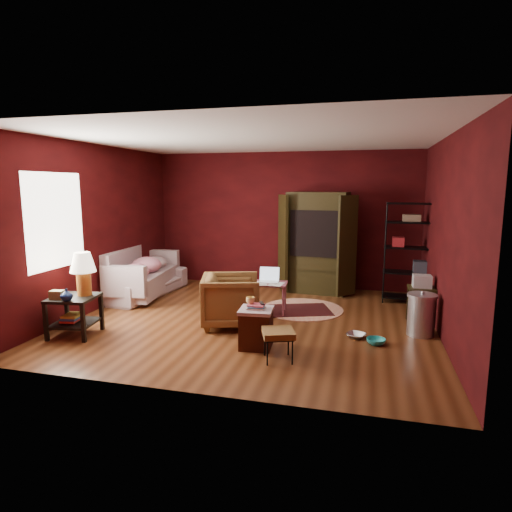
{
  "coord_description": "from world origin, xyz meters",
  "views": [
    {
      "loc": [
        1.7,
        -6.31,
        2.1
      ],
      "look_at": [
        0.0,
        0.2,
        1.0
      ],
      "focal_mm": 30.0,
      "sensor_mm": 36.0,
      "label": 1
    }
  ],
  "objects_px": {
    "armchair": "(231,298)",
    "laptop_desk": "(268,286)",
    "sofa": "(144,275)",
    "hamper": "(256,327)",
    "wire_shelving": "(410,248)",
    "tv_armoire": "(317,241)",
    "side_table": "(79,286)"
  },
  "relations": [
    {
      "from": "side_table",
      "to": "laptop_desk",
      "type": "height_order",
      "value": "side_table"
    },
    {
      "from": "sofa",
      "to": "laptop_desk",
      "type": "distance_m",
      "value": 2.66
    },
    {
      "from": "hamper",
      "to": "laptop_desk",
      "type": "height_order",
      "value": "laptop_desk"
    },
    {
      "from": "sofa",
      "to": "hamper",
      "type": "relative_size",
      "value": 3.31
    },
    {
      "from": "laptop_desk",
      "to": "sofa",
      "type": "bearing_deg",
      "value": 162.51
    },
    {
      "from": "side_table",
      "to": "tv_armoire",
      "type": "bearing_deg",
      "value": 48.34
    },
    {
      "from": "armchair",
      "to": "hamper",
      "type": "distance_m",
      "value": 0.99
    },
    {
      "from": "wire_shelving",
      "to": "laptop_desk",
      "type": "bearing_deg",
      "value": -148.89
    },
    {
      "from": "hamper",
      "to": "laptop_desk",
      "type": "distance_m",
      "value": 1.56
    },
    {
      "from": "armchair",
      "to": "laptop_desk",
      "type": "height_order",
      "value": "armchair"
    },
    {
      "from": "armchair",
      "to": "hamper",
      "type": "xyz_separation_m",
      "value": [
        0.6,
        -0.78,
        -0.16
      ]
    },
    {
      "from": "hamper",
      "to": "tv_armoire",
      "type": "height_order",
      "value": "tv_armoire"
    },
    {
      "from": "laptop_desk",
      "to": "tv_armoire",
      "type": "distance_m",
      "value": 1.86
    },
    {
      "from": "armchair",
      "to": "tv_armoire",
      "type": "distance_m",
      "value": 2.69
    },
    {
      "from": "laptop_desk",
      "to": "wire_shelving",
      "type": "xyz_separation_m",
      "value": [
        2.31,
        1.3,
        0.53
      ]
    },
    {
      "from": "tv_armoire",
      "to": "wire_shelving",
      "type": "relative_size",
      "value": 1.09
    },
    {
      "from": "sofa",
      "to": "laptop_desk",
      "type": "height_order",
      "value": "sofa"
    },
    {
      "from": "hamper",
      "to": "wire_shelving",
      "type": "relative_size",
      "value": 0.33
    },
    {
      "from": "armchair",
      "to": "sofa",
      "type": "bearing_deg",
      "value": 41.92
    },
    {
      "from": "armchair",
      "to": "side_table",
      "type": "height_order",
      "value": "side_table"
    },
    {
      "from": "hamper",
      "to": "sofa",
      "type": "bearing_deg",
      "value": 143.05
    },
    {
      "from": "armchair",
      "to": "wire_shelving",
      "type": "height_order",
      "value": "wire_shelving"
    },
    {
      "from": "armchair",
      "to": "hamper",
      "type": "bearing_deg",
      "value": -159.59
    },
    {
      "from": "tv_armoire",
      "to": "wire_shelving",
      "type": "bearing_deg",
      "value": -6.02
    },
    {
      "from": "side_table",
      "to": "tv_armoire",
      "type": "relative_size",
      "value": 0.59
    },
    {
      "from": "side_table",
      "to": "wire_shelving",
      "type": "height_order",
      "value": "wire_shelving"
    },
    {
      "from": "side_table",
      "to": "laptop_desk",
      "type": "relative_size",
      "value": 1.56
    },
    {
      "from": "tv_armoire",
      "to": "hamper",
      "type": "bearing_deg",
      "value": -91.25
    },
    {
      "from": "laptop_desk",
      "to": "hamper",
      "type": "bearing_deg",
      "value": -88.26
    },
    {
      "from": "side_table",
      "to": "laptop_desk",
      "type": "bearing_deg",
      "value": 35.23
    },
    {
      "from": "laptop_desk",
      "to": "tv_armoire",
      "type": "bearing_deg",
      "value": 64.84
    },
    {
      "from": "side_table",
      "to": "armchair",
      "type": "bearing_deg",
      "value": 25.05
    }
  ]
}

